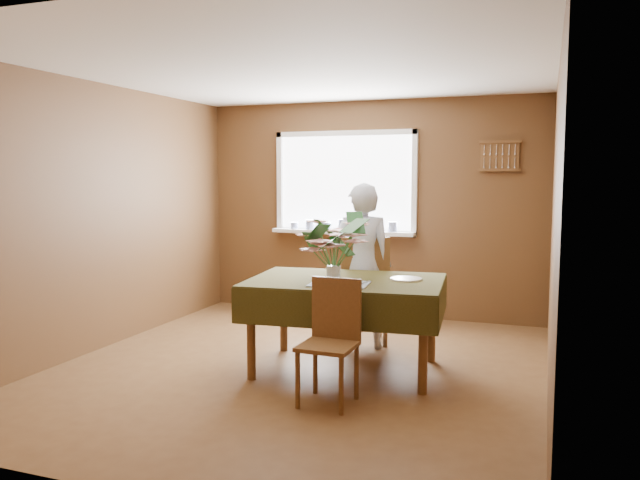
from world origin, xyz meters
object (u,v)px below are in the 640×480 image
(seated_woman, at_px, (362,266))
(flower_bouquet, at_px, (334,243))
(dining_table, at_px, (346,290))
(chair_far, at_px, (364,286))
(chair_near, at_px, (332,334))

(seated_woman, height_order, flower_bouquet, seated_woman)
(dining_table, distance_m, flower_bouquet, 0.48)
(chair_far, height_order, flower_bouquet, flower_bouquet)
(dining_table, xyz_separation_m, flower_bouquet, (-0.03, -0.23, 0.42))
(seated_woman, relative_size, flower_bouquet, 2.72)
(dining_table, distance_m, chair_near, 0.75)
(chair_far, xyz_separation_m, flower_bouquet, (0.05, -1.06, 0.53))
(chair_far, bearing_deg, chair_near, 74.80)
(dining_table, bearing_deg, chair_near, -86.09)
(dining_table, xyz_separation_m, seated_woman, (-0.07, 0.73, 0.10))
(chair_far, relative_size, seated_woman, 0.68)
(dining_table, height_order, chair_far, chair_far)
(dining_table, relative_size, chair_far, 1.60)
(chair_far, xyz_separation_m, seated_woman, (0.01, -0.10, 0.21))
(chair_far, height_order, seated_woman, seated_woman)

